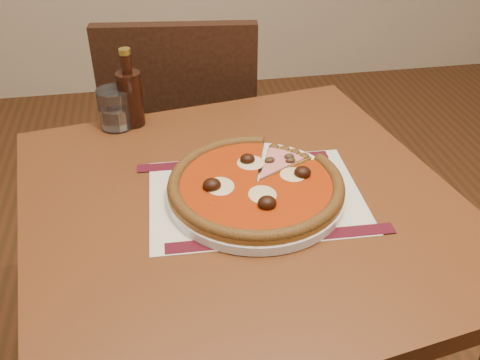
% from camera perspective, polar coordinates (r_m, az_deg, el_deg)
% --- Properties ---
extents(table, '(0.92, 0.92, 0.75)m').
position_cam_1_polar(table, '(1.07, 0.19, -6.39)').
color(table, brown).
rests_on(table, ground).
extents(chair_far, '(0.48, 0.48, 0.91)m').
position_cam_1_polar(chair_far, '(1.68, -6.02, 4.67)').
color(chair_far, black).
rests_on(chair_far, ground).
extents(placemat, '(0.41, 0.30, 0.00)m').
position_cam_1_polar(placemat, '(1.01, 1.68, -1.77)').
color(placemat, beige).
rests_on(placemat, table).
extents(plate, '(0.33, 0.33, 0.02)m').
position_cam_1_polar(plate, '(1.01, 1.69, -1.31)').
color(plate, white).
rests_on(plate, placemat).
extents(pizza, '(0.33, 0.33, 0.04)m').
position_cam_1_polar(pizza, '(0.99, 1.71, -0.39)').
color(pizza, '#AB7229').
rests_on(pizza, plate).
extents(ham_slice, '(0.12, 0.13, 0.02)m').
position_cam_1_polar(ham_slice, '(1.07, 4.49, 2.01)').
color(ham_slice, '#AB7229').
rests_on(ham_slice, plate).
extents(water_glass, '(0.10, 0.10, 0.09)m').
position_cam_1_polar(water_glass, '(1.25, -13.17, 7.43)').
color(water_glass, white).
rests_on(water_glass, table).
extents(bottle, '(0.05, 0.05, 0.18)m').
position_cam_1_polar(bottle, '(1.25, -11.63, 8.78)').
color(bottle, '#36170D').
rests_on(bottle, table).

